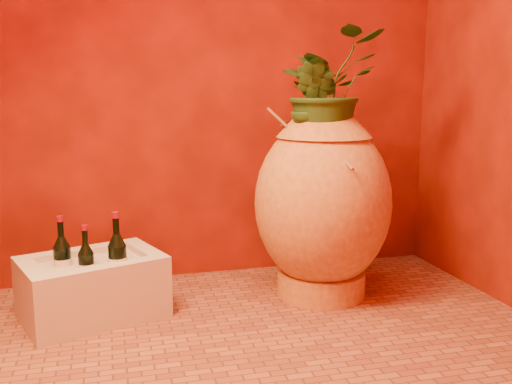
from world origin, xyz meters
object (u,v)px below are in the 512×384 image
object	(u,v)px
amphora	(323,202)
wall_tap	(287,135)
wine_bottle_c	(87,267)
stone_basin	(93,288)
wine_bottle_b	(118,261)
wine_bottle_a	(63,262)

from	to	relation	value
amphora	wall_tap	world-z (taller)	amphora
amphora	wine_bottle_c	bearing A→B (deg)	-176.69
amphora	stone_basin	bearing A→B (deg)	179.89
stone_basin	wine_bottle_c	bearing A→B (deg)	-105.16
amphora	wine_bottle_c	world-z (taller)	amphora
stone_basin	wine_bottle_b	xyz separation A→B (m)	(0.12, -0.08, 0.14)
wine_bottle_a	wine_bottle_b	size ratio (longest dim) A/B	0.94
wine_bottle_a	wall_tap	bearing A→B (deg)	19.22
wine_bottle_c	wall_tap	distance (m)	1.29
wine_bottle_c	wall_tap	world-z (taller)	wall_tap
amphora	wall_tap	xyz separation A→B (m)	(-0.06, 0.41, 0.30)
wine_bottle_a	wine_bottle_c	distance (m)	0.12
wine_bottle_c	wine_bottle_a	bearing A→B (deg)	148.74
wall_tap	stone_basin	bearing A→B (deg)	-158.97
wine_bottle_b	wine_bottle_c	world-z (taller)	wine_bottle_b
amphora	stone_basin	world-z (taller)	amphora
stone_basin	wine_bottle_c	size ratio (longest dim) A/B	2.42
amphora	wine_bottle_c	xyz separation A→B (m)	(-1.13, -0.07, -0.22)
stone_basin	wine_bottle_b	distance (m)	0.20
amphora	wine_bottle_a	distance (m)	1.26
wine_bottle_c	wall_tap	bearing A→B (deg)	23.78
stone_basin	wine_bottle_c	world-z (taller)	wine_bottle_c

